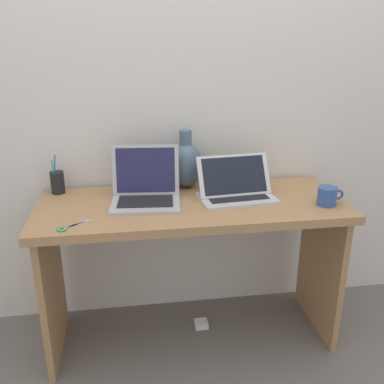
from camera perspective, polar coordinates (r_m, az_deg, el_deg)
ground_plane at (r=2.39m, az=0.00°, el=-18.35°), size 6.00×6.00×0.00m
back_wall at (r=2.21m, az=-1.25°, el=12.61°), size 4.40×0.04×2.40m
desk at (r=2.08m, az=0.00°, el=-5.60°), size 1.44×0.56×0.75m
laptop_left at (r=2.01m, az=-6.17°, el=0.57°), size 0.34×0.28×0.25m
laptop_right at (r=2.05m, az=5.83°, el=0.58°), size 0.37×0.25×0.19m
green_vase at (r=2.18m, az=-0.86°, el=3.76°), size 0.17×0.17×0.29m
coffee_mug at (r=2.06m, az=17.53°, el=-0.52°), size 0.12×0.09×0.09m
pen_cup at (r=2.21m, az=-17.42°, el=1.27°), size 0.07×0.07×0.19m
scissors at (r=1.82m, az=-16.12°, el=-4.51°), size 0.13×0.11×0.01m
power_brick at (r=2.44m, az=1.23°, el=-17.09°), size 0.07×0.07×0.03m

